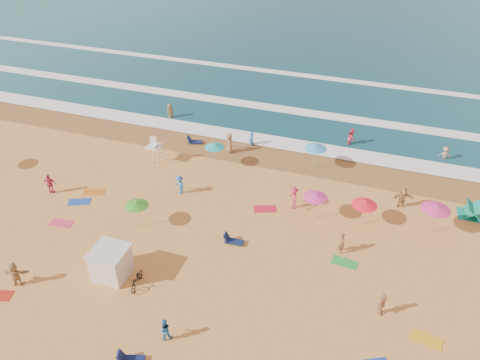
% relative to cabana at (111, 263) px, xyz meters
% --- Properties ---
extents(ground, '(220.00, 220.00, 0.00)m').
position_rel_cabana_xyz_m(ground, '(4.30, 4.74, -1.00)').
color(ground, gold).
rests_on(ground, ground).
extents(wet_sand, '(220.00, 220.00, 0.00)m').
position_rel_cabana_xyz_m(wet_sand, '(4.30, 17.24, -0.99)').
color(wet_sand, olive).
rests_on(wet_sand, ground).
extents(surf_foam, '(200.00, 18.70, 0.05)m').
position_rel_cabana_xyz_m(surf_foam, '(4.30, 26.06, -0.90)').
color(surf_foam, white).
rests_on(surf_foam, ground).
extents(cabana, '(2.00, 2.00, 2.00)m').
position_rel_cabana_xyz_m(cabana, '(0.00, 0.00, 0.00)').
color(cabana, silver).
rests_on(cabana, ground).
extents(cabana_roof, '(2.20, 2.20, 0.12)m').
position_rel_cabana_xyz_m(cabana_roof, '(0.00, 0.00, 1.06)').
color(cabana_roof, silver).
rests_on(cabana_roof, cabana).
extents(bicycle, '(0.89, 1.89, 0.96)m').
position_rel_cabana_xyz_m(bicycle, '(1.90, -0.30, -0.52)').
color(bicycle, black).
rests_on(bicycle, ground).
extents(lifeguard_stand, '(1.20, 1.20, 2.10)m').
position_rel_cabana_xyz_m(lifeguard_stand, '(-3.72, 13.16, 0.05)').
color(lifeguard_stand, white).
rests_on(lifeguard_stand, ground).
extents(beach_umbrellas, '(55.67, 28.55, 0.79)m').
position_rel_cabana_xyz_m(beach_umbrellas, '(6.69, 3.25, 1.10)').
color(beach_umbrellas, green).
rests_on(beach_umbrellas, ground).
extents(loungers, '(55.02, 23.36, 0.34)m').
position_rel_cabana_xyz_m(loungers, '(7.60, 2.21, -0.83)').
color(loungers, '#0F144B').
rests_on(loungers, ground).
extents(towels, '(38.79, 19.66, 0.03)m').
position_rel_cabana_xyz_m(towels, '(6.50, 2.85, -0.98)').
color(towels, '#B42216').
rests_on(towels, ground).
extents(beachgoers, '(45.54, 28.34, 2.15)m').
position_rel_cabana_xyz_m(beachgoers, '(2.53, 8.98, -0.18)').
color(beachgoers, brown).
rests_on(beachgoers, ground).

